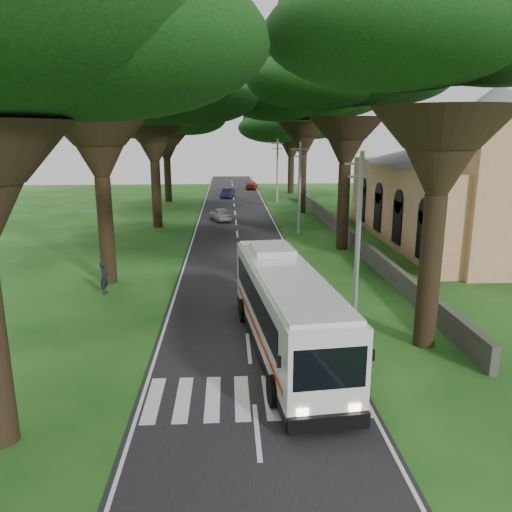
{
  "coord_description": "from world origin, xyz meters",
  "views": [
    {
      "loc": [
        -0.79,
        -17.37,
        8.87
      ],
      "look_at": [
        0.72,
        9.23,
        2.2
      ],
      "focal_mm": 35.0,
      "sensor_mm": 36.0,
      "label": 1
    }
  ],
  "objects": [
    {
      "name": "tree_l_mida",
      "position": [
        -8.0,
        12.0,
        12.74
      ],
      "size": [
        12.86,
        12.86,
        15.69
      ],
      "color": "black",
      "rests_on": "ground"
    },
    {
      "name": "tree_r_midb",
      "position": [
        7.5,
        38.0,
        13.16
      ],
      "size": [
        15.36,
        15.36,
        16.54
      ],
      "color": "black",
      "rests_on": "ground"
    },
    {
      "name": "tree_l_midb",
      "position": [
        -7.5,
        30.0,
        12.47
      ],
      "size": [
        16.25,
        16.25,
        16.01
      ],
      "color": "black",
      "rests_on": "ground"
    },
    {
      "name": "distant_car_b",
      "position": [
        -0.8,
        51.49,
        0.65
      ],
      "size": [
        2.14,
        3.99,
        1.25
      ],
      "primitive_type": "imported",
      "rotation": [
        0.0,
        0.0,
        -0.23
      ],
      "color": "#21244E",
      "rests_on": "road"
    },
    {
      "name": "road",
      "position": [
        0.0,
        25.0,
        0.01
      ],
      "size": [
        8.0,
        120.0,
        0.04
      ],
      "primitive_type": "cube",
      "color": "black",
      "rests_on": "ground"
    },
    {
      "name": "pole_mid",
      "position": [
        5.5,
        26.0,
        4.18
      ],
      "size": [
        1.6,
        0.24,
        8.0
      ],
      "color": "gray",
      "rests_on": "ground"
    },
    {
      "name": "distant_car_c",
      "position": [
        3.0,
        61.73,
        0.62
      ],
      "size": [
        2.2,
        4.26,
        1.18
      ],
      "primitive_type": "imported",
      "rotation": [
        0.0,
        0.0,
        3.0
      ],
      "color": "maroon",
      "rests_on": "road"
    },
    {
      "name": "distant_car_a",
      "position": [
        -1.54,
        33.09,
        0.7
      ],
      "size": [
        2.61,
        4.2,
        1.33
      ],
      "primitive_type": "imported",
      "rotation": [
        0.0,
        0.0,
        3.43
      ],
      "color": "#99999D",
      "rests_on": "road"
    },
    {
      "name": "tree_r_mida",
      "position": [
        8.0,
        20.0,
        13.23
      ],
      "size": [
        13.56,
        13.56,
        16.31
      ],
      "color": "black",
      "rests_on": "ground"
    },
    {
      "name": "property_wall",
      "position": [
        9.0,
        24.0,
        0.6
      ],
      "size": [
        0.35,
        50.0,
        1.2
      ],
      "primitive_type": "cube",
      "color": "#383533",
      "rests_on": "ground"
    },
    {
      "name": "pole_near",
      "position": [
        5.5,
        6.0,
        4.18
      ],
      "size": [
        1.6,
        0.24,
        8.0
      ],
      "color": "gray",
      "rests_on": "ground"
    },
    {
      "name": "coach_bus",
      "position": [
        1.47,
        1.58,
        1.9
      ],
      "size": [
        3.73,
        12.18,
        3.53
      ],
      "rotation": [
        0.0,
        0.0,
        0.1
      ],
      "color": "silver",
      "rests_on": "ground"
    },
    {
      "name": "ground",
      "position": [
        0.0,
        0.0,
        0.0
      ],
      "size": [
        140.0,
        140.0,
        0.0
      ],
      "primitive_type": "plane",
      "color": "#164814",
      "rests_on": "ground"
    },
    {
      "name": "tree_r_far",
      "position": [
        8.5,
        56.0,
        10.43
      ],
      "size": [
        14.08,
        14.08,
        13.53
      ],
      "color": "black",
      "rests_on": "ground"
    },
    {
      "name": "pole_far",
      "position": [
        5.5,
        46.0,
        4.18
      ],
      "size": [
        1.6,
        0.24,
        8.0
      ],
      "color": "gray",
      "rests_on": "ground"
    },
    {
      "name": "tree_l_far",
      "position": [
        -8.5,
        48.0,
        10.79
      ],
      "size": [
        12.68,
        12.68,
        13.65
      ],
      "color": "black",
      "rests_on": "ground"
    },
    {
      "name": "pedestrian",
      "position": [
        -7.77,
        9.83,
        0.92
      ],
      "size": [
        0.47,
        0.69,
        1.84
      ],
      "primitive_type": "imported",
      "rotation": [
        0.0,
        0.0,
        1.53
      ],
      "color": "black",
      "rests_on": "ground"
    },
    {
      "name": "church",
      "position": [
        17.86,
        21.55,
        4.91
      ],
      "size": [
        14.0,
        24.0,
        11.6
      ],
      "color": "tan",
      "rests_on": "ground"
    },
    {
      "name": "tree_r_near",
      "position": [
        7.5,
        2.0,
        12.99
      ],
      "size": [
        12.84,
        12.84,
        15.95
      ],
      "color": "black",
      "rests_on": "ground"
    },
    {
      "name": "crosswalk",
      "position": [
        0.0,
        -2.0,
        0.0
      ],
      "size": [
        8.0,
        3.0,
        0.01
      ],
      "primitive_type": "cube",
      "color": "silver",
      "rests_on": "ground"
    }
  ]
}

